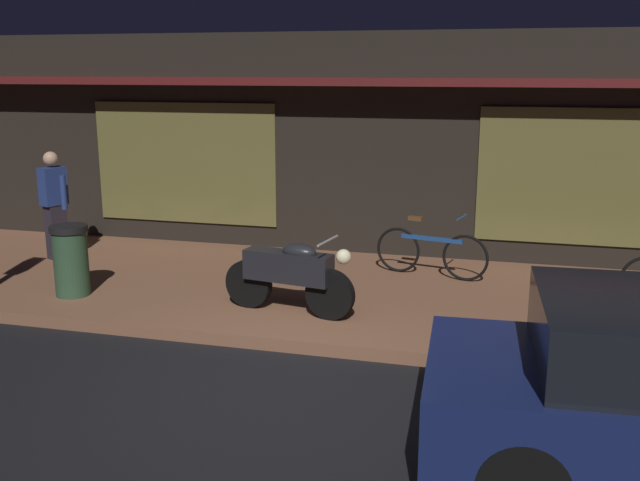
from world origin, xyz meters
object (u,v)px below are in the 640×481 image
Objects in this scene: bicycle_parked at (431,252)px; person_photographer at (54,203)px; motorcycle at (291,274)px; trash_bin at (71,260)px.

person_photographer reaches higher than bicycle_parked.
person_photographer is (-4.29, 1.57, 0.38)m from motorcycle.
bicycle_parked is 1.75× the size of trash_bin.
motorcycle is 1.02× the size of person_photographer.
motorcycle is 2.51m from bicycle_parked.
motorcycle is 2.98m from trash_bin.
bicycle_parked is at bearing 4.78° from person_photographer.
bicycle_parked is 0.97× the size of person_photographer.
motorcycle reaches higher than bicycle_parked.
trash_bin is at bearing -50.73° from person_photographer.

